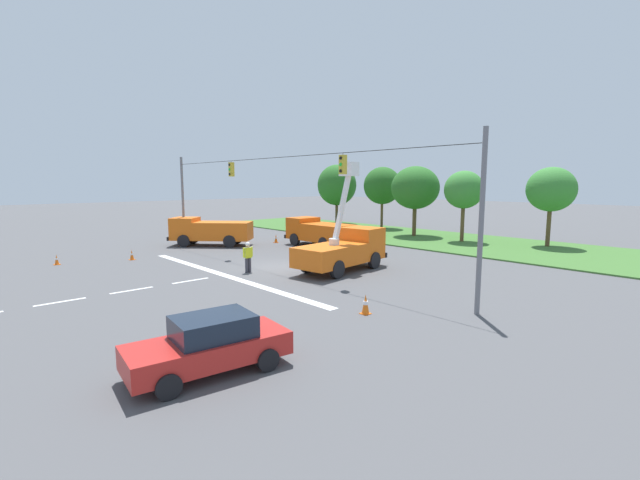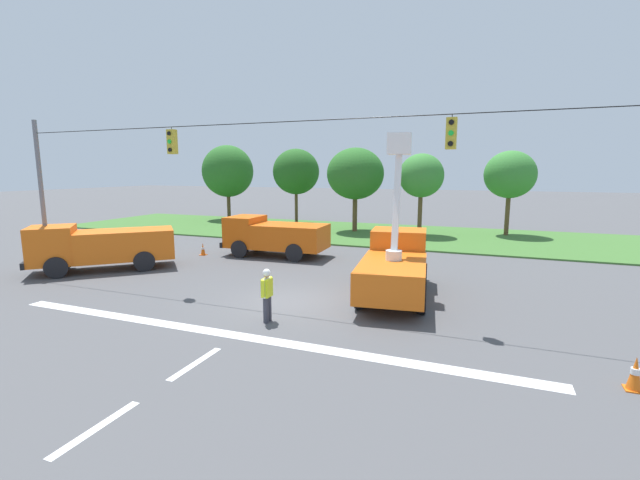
% 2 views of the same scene
% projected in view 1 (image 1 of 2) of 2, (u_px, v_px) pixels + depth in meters
% --- Properties ---
extents(ground_plane, '(200.00, 200.00, 0.00)m').
position_uv_depth(ground_plane, '(278.00, 266.00, 26.29)').
color(ground_plane, '#4C4C4F').
extents(grass_verge, '(56.00, 12.00, 0.10)m').
position_uv_depth(grass_verge, '(439.00, 240.00, 38.30)').
color(grass_verge, '#3D6B2D').
rests_on(grass_verge, ground).
extents(lane_markings, '(17.60, 15.25, 0.01)m').
position_uv_depth(lane_markings, '(200.00, 279.00, 22.83)').
color(lane_markings, silver).
rests_on(lane_markings, ground).
extents(signal_gantry, '(26.20, 0.33, 7.20)m').
position_uv_depth(signal_gantry, '(277.00, 197.00, 25.69)').
color(signal_gantry, slate).
rests_on(signal_gantry, ground).
extents(tree_far_west, '(5.15, 4.41, 7.33)m').
position_uv_depth(tree_far_west, '(337.00, 185.00, 52.76)').
color(tree_far_west, brown).
rests_on(tree_far_west, ground).
extents(tree_west, '(4.25, 3.89, 6.84)m').
position_uv_depth(tree_west, '(382.00, 186.00, 47.07)').
color(tree_west, brown).
rests_on(tree_west, ground).
extents(tree_centre, '(4.46, 4.59, 6.66)m').
position_uv_depth(tree_centre, '(415.00, 188.00, 40.24)').
color(tree_centre, brown).
rests_on(tree_centre, ground).
extents(tree_east, '(3.27, 3.32, 6.13)m').
position_uv_depth(tree_east, '(464.00, 190.00, 36.30)').
color(tree_east, brown).
rests_on(tree_east, ground).
extents(tree_far_east, '(3.67, 3.54, 6.34)m').
position_uv_depth(tree_far_east, '(551.00, 190.00, 33.45)').
color(tree_far_east, brown).
rests_on(tree_far_east, ground).
extents(utility_truck_bucket_lift, '(3.12, 6.54, 6.30)m').
position_uv_depth(utility_truck_bucket_lift, '(344.00, 248.00, 25.08)').
color(utility_truck_bucket_lift, orange).
rests_on(utility_truck_bucket_lift, ground).
extents(utility_truck_support_near, '(6.28, 6.12, 2.29)m').
position_uv_depth(utility_truck_support_near, '(210.00, 230.00, 34.92)').
color(utility_truck_support_near, orange).
rests_on(utility_truck_support_near, ground).
extents(utility_truck_support_far, '(6.00, 2.75, 2.24)m').
position_uv_depth(utility_truck_support_far, '(319.00, 231.00, 34.57)').
color(utility_truck_support_far, '#D6560F').
rests_on(utility_truck_support_far, ground).
extents(sedan_red, '(2.31, 4.48, 1.56)m').
position_uv_depth(sedan_red, '(210.00, 344.00, 11.56)').
color(sedan_red, red).
rests_on(sedan_red, ground).
extents(road_worker, '(0.26, 0.65, 1.77)m').
position_uv_depth(road_worker, '(248.00, 255.00, 24.44)').
color(road_worker, '#383842').
rests_on(road_worker, ground).
extents(traffic_cone_foreground_left, '(0.36, 0.36, 0.68)m').
position_uv_depth(traffic_cone_foreground_left, '(132.00, 255.00, 28.53)').
color(traffic_cone_foreground_left, orange).
rests_on(traffic_cone_foreground_left, ground).
extents(traffic_cone_foreground_right, '(0.36, 0.36, 0.65)m').
position_uv_depth(traffic_cone_foreground_right, '(57.00, 260.00, 26.84)').
color(traffic_cone_foreground_right, orange).
rests_on(traffic_cone_foreground_right, ground).
extents(traffic_cone_mid_left, '(0.36, 0.36, 0.79)m').
position_uv_depth(traffic_cone_mid_left, '(366.00, 304.00, 16.75)').
color(traffic_cone_mid_left, orange).
rests_on(traffic_cone_mid_left, ground).
extents(traffic_cone_mid_right, '(0.36, 0.36, 0.72)m').
position_uv_depth(traffic_cone_mid_right, '(276.00, 239.00, 36.69)').
color(traffic_cone_mid_right, orange).
rests_on(traffic_cone_mid_right, ground).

